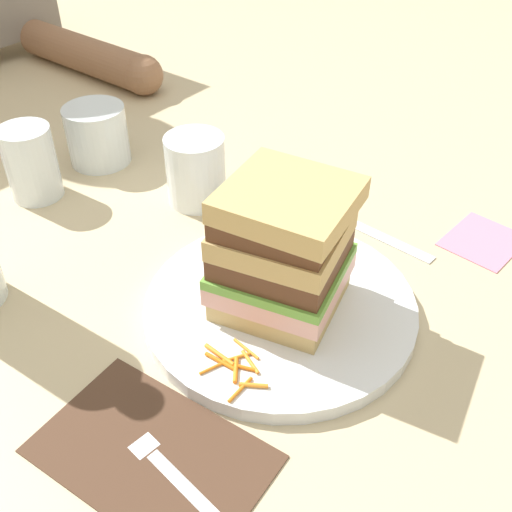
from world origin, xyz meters
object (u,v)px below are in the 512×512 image
at_px(napkin_dark, 152,453).
at_px(fork, 170,470).
at_px(main_plate, 281,307).
at_px(empty_tumbler_1, 97,135).
at_px(juice_glass, 196,173).
at_px(napkin_pink, 483,240).
at_px(knife, 359,226).
at_px(empty_tumbler_0, 31,163).
at_px(sandwich, 284,249).

height_order(napkin_dark, fork, fork).
xyz_separation_m(main_plate, fork, (-0.19, -0.04, -0.00)).
height_order(fork, empty_tumbler_1, empty_tumbler_1).
xyz_separation_m(juice_glass, napkin_pink, (0.13, -0.31, -0.04)).
bearing_deg(knife, napkin_pink, -63.28).
bearing_deg(main_plate, empty_tumbler_1, 76.47).
bearing_deg(main_plate, empty_tumbler_0, 92.59).
bearing_deg(napkin_dark, main_plate, 4.46).
xyz_separation_m(main_plate, napkin_pink, (0.23, -0.11, -0.01)).
bearing_deg(empty_tumbler_0, sandwich, -87.32).
distance_m(knife, napkin_pink, 0.14).
distance_m(fork, empty_tumbler_1, 0.48).
bearing_deg(napkin_dark, fork, -96.84).
relative_size(sandwich, knife, 0.66).
bearing_deg(empty_tumbler_0, empty_tumbler_1, 1.66).
bearing_deg(juice_glass, empty_tumbler_0, 124.98).
bearing_deg(fork, juice_glass, 39.03).
xyz_separation_m(napkin_dark, knife, (0.35, 0.03, 0.00)).
bearing_deg(main_plate, juice_glass, 63.73).
relative_size(napkin_dark, napkin_pink, 2.12).
bearing_deg(empty_tumbler_0, napkin_pink, -62.24).
xyz_separation_m(main_plate, juice_glass, (0.10, 0.19, 0.03)).
relative_size(fork, juice_glass, 2.01).
bearing_deg(empty_tumbler_0, main_plate, -87.41).
height_order(sandwich, empty_tumbler_1, sandwich).
height_order(main_plate, knife, main_plate).
relative_size(main_plate, empty_tumbler_0, 2.91).
relative_size(sandwich, empty_tumbler_1, 1.69).
height_order(napkin_dark, napkin_pink, same).
distance_m(fork, napkin_pink, 0.43).
xyz_separation_m(main_plate, empty_tumbler_0, (-0.02, 0.36, 0.04)).
relative_size(main_plate, napkin_pink, 3.07).
bearing_deg(empty_tumbler_1, napkin_dark, -126.23).
bearing_deg(napkin_dark, empty_tumbler_0, 65.21).
distance_m(knife, empty_tumbler_1, 0.36).
xyz_separation_m(napkin_dark, fork, (-0.00, -0.02, 0.00)).
height_order(fork, empty_tumbler_0, empty_tumbler_0).
height_order(sandwich, napkin_dark, sandwich).
bearing_deg(napkin_dark, napkin_pink, -12.99).
distance_m(sandwich, napkin_dark, 0.20).
height_order(fork, juice_glass, juice_glass).
bearing_deg(main_plate, napkin_pink, -25.76).
distance_m(sandwich, empty_tumbler_0, 0.36).
xyz_separation_m(knife, napkin_pink, (0.06, -0.12, -0.00)).
relative_size(napkin_dark, empty_tumbler_0, 2.00).
bearing_deg(sandwich, napkin_pink, -25.66).
distance_m(sandwich, napkin_pink, 0.26).
bearing_deg(napkin_pink, napkin_dark, 167.01).
distance_m(fork, empty_tumbler_0, 0.43).
distance_m(knife, empty_tumbler_0, 0.39).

